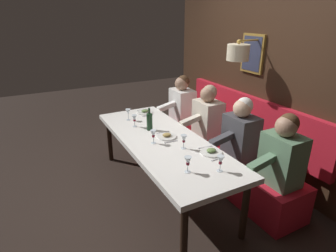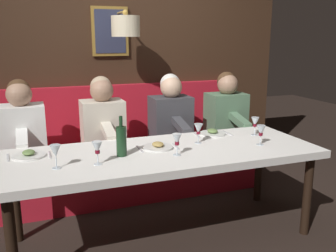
# 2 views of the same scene
# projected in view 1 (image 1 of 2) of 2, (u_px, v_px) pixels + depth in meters

# --- Properties ---
(ground_plane) EXTENTS (12.00, 12.00, 0.00)m
(ground_plane) POSITION_uv_depth(u_px,v_px,m) (163.00, 190.00, 3.66)
(ground_plane) COLOR black
(dining_table) EXTENTS (0.90, 2.44, 0.74)m
(dining_table) POSITION_uv_depth(u_px,v_px,m) (162.00, 144.00, 3.40)
(dining_table) COLOR white
(dining_table) RESTS_ON ground_plane
(banquette_bench) EXTENTS (0.52, 2.64, 0.45)m
(banquette_bench) POSITION_uv_depth(u_px,v_px,m) (219.00, 160.00, 3.96)
(banquette_bench) COLOR red
(banquette_bench) RESTS_ON ground_plane
(back_wall_panel) EXTENTS (0.59, 3.84, 2.90)m
(back_wall_panel) POSITION_uv_depth(u_px,v_px,m) (258.00, 76.00, 3.78)
(back_wall_panel) COLOR #382316
(back_wall_panel) RESTS_ON ground_plane
(diner_nearest) EXTENTS (0.60, 0.40, 0.79)m
(diner_nearest) POSITION_uv_depth(u_px,v_px,m) (283.00, 152.00, 2.89)
(diner_nearest) COLOR #567A5B
(diner_nearest) RESTS_ON banquette_bench
(diner_near) EXTENTS (0.60, 0.40, 0.79)m
(diner_near) POSITION_uv_depth(u_px,v_px,m) (241.00, 131.00, 3.41)
(diner_near) COLOR #3D3D42
(diner_near) RESTS_ON banquette_bench
(diner_middle) EXTENTS (0.60, 0.40, 0.79)m
(diner_middle) POSITION_uv_depth(u_px,v_px,m) (208.00, 114.00, 3.99)
(diner_middle) COLOR beige
(diner_middle) RESTS_ON banquette_bench
(diner_far) EXTENTS (0.60, 0.40, 0.79)m
(diner_far) POSITION_uv_depth(u_px,v_px,m) (182.00, 101.00, 4.58)
(diner_far) COLOR white
(diner_far) RESTS_ON banquette_bench
(place_setting_0) EXTENTS (0.24, 0.31, 0.05)m
(place_setting_0) POSITION_uv_depth(u_px,v_px,m) (167.00, 136.00, 3.42)
(place_setting_0) COLOR silver
(place_setting_0) RESTS_ON dining_table
(place_setting_1) EXTENTS (0.24, 0.31, 0.05)m
(place_setting_1) POSITION_uv_depth(u_px,v_px,m) (145.00, 112.00, 4.27)
(place_setting_1) COLOR silver
(place_setting_1) RESTS_ON dining_table
(place_setting_2) EXTENTS (0.24, 0.32, 0.05)m
(place_setting_2) POSITION_uv_depth(u_px,v_px,m) (211.00, 152.00, 3.04)
(place_setting_2) COLOR silver
(place_setting_2) RESTS_ON dining_table
(wine_glass_0) EXTENTS (0.07, 0.07, 0.16)m
(wine_glass_0) POSITION_uv_depth(u_px,v_px,m) (128.00, 112.00, 3.94)
(wine_glass_0) COLOR silver
(wine_glass_0) RESTS_ON dining_table
(wine_glass_1) EXTENTS (0.07, 0.07, 0.16)m
(wine_glass_1) POSITION_uv_depth(u_px,v_px,m) (153.00, 134.00, 3.23)
(wine_glass_1) COLOR silver
(wine_glass_1) RESTS_ON dining_table
(wine_glass_2) EXTENTS (0.07, 0.07, 0.16)m
(wine_glass_2) POSITION_uv_depth(u_px,v_px,m) (221.00, 160.00, 2.65)
(wine_glass_2) COLOR silver
(wine_glass_2) RESTS_ON dining_table
(wine_glass_3) EXTENTS (0.07, 0.07, 0.16)m
(wine_glass_3) POSITION_uv_depth(u_px,v_px,m) (184.00, 139.00, 3.10)
(wine_glass_3) COLOR silver
(wine_glass_3) RESTS_ON dining_table
(wine_glass_4) EXTENTS (0.07, 0.07, 0.16)m
(wine_glass_4) POSITION_uv_depth(u_px,v_px,m) (134.00, 118.00, 3.71)
(wine_glass_4) COLOR silver
(wine_glass_4) RESTS_ON dining_table
(wine_glass_5) EXTENTS (0.07, 0.07, 0.16)m
(wine_glass_5) POSITION_uv_depth(u_px,v_px,m) (188.00, 161.00, 2.63)
(wine_glass_5) COLOR silver
(wine_glass_5) RESTS_ON dining_table
(wine_bottle) EXTENTS (0.08, 0.08, 0.30)m
(wine_bottle) POSITION_uv_depth(u_px,v_px,m) (150.00, 121.00, 3.61)
(wine_bottle) COLOR #19381E
(wine_bottle) RESTS_ON dining_table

